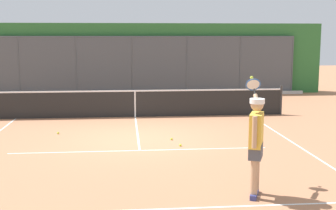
% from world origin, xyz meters
% --- Properties ---
extents(ground_plane, '(60.00, 60.00, 0.00)m').
position_xyz_m(ground_plane, '(0.00, 0.00, 0.00)').
color(ground_plane, '#B27551').
extents(court_line_markings, '(8.39, 8.79, 0.01)m').
position_xyz_m(court_line_markings, '(0.00, 1.61, 0.00)').
color(court_line_markings, white).
rests_on(court_line_markings, ground).
extents(fence_backdrop, '(18.95, 1.37, 3.47)m').
position_xyz_m(fence_backdrop, '(0.00, -10.14, 1.72)').
color(fence_backdrop, '#474C51').
rests_on(fence_backdrop, ground).
extents(tennis_net, '(10.77, 0.09, 1.07)m').
position_xyz_m(tennis_net, '(0.00, -3.58, 0.49)').
color(tennis_net, '#2D2D2D').
rests_on(tennis_net, ground).
extents(tennis_player, '(0.53, 1.44, 2.08)m').
position_xyz_m(tennis_player, '(-1.96, 4.69, 1.06)').
color(tennis_player, navy).
rests_on(tennis_player, ground).
extents(tennis_ball_by_sideline, '(0.07, 0.07, 0.07)m').
position_xyz_m(tennis_ball_by_sideline, '(-0.92, 0.17, 0.03)').
color(tennis_ball_by_sideline, '#C1D138').
rests_on(tennis_ball_by_sideline, ground).
extents(tennis_ball_near_net, '(0.07, 0.07, 0.07)m').
position_xyz_m(tennis_ball_near_net, '(-1.08, 0.90, 0.03)').
color(tennis_ball_near_net, '#CCDB33').
rests_on(tennis_ball_near_net, ground).
extents(tennis_ball_mid_court, '(0.07, 0.07, 0.07)m').
position_xyz_m(tennis_ball_mid_court, '(2.33, -0.93, 0.03)').
color(tennis_ball_mid_court, '#C1D138').
rests_on(tennis_ball_mid_court, ground).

